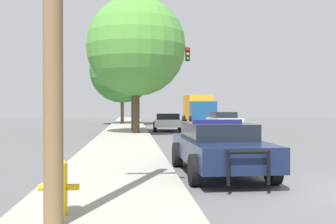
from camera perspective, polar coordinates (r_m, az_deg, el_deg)
The scene contains 10 objects.
sidewalk_left at distance 8.36m, azimuth -7.82°, elevation -10.94°, with size 3.00×110.00×0.13m.
police_car at distance 11.01m, azimuth 6.88°, elevation -4.61°, with size 2.11×5.02×1.42m.
fire_hydrant at distance 6.62m, azimuth -14.55°, elevation -9.50°, with size 0.60×0.26×0.85m.
traffic_light at distance 28.40m, azimuth -1.85°, elevation 5.63°, with size 3.95×0.35×5.75m.
car_background_distant at distance 47.27m, azimuth 3.25°, elevation -0.52°, with size 2.27×4.32×1.32m.
car_background_oncoming at distance 31.13m, azimuth 7.57°, elevation -1.14°, with size 2.14×4.08×1.36m.
car_background_midblock at distance 30.08m, azimuth -0.04°, elevation -1.28°, with size 2.24×4.20×1.26m.
box_truck at distance 43.24m, azimuth 4.18°, elevation 0.51°, with size 2.64×6.72×2.92m.
tree_sidewalk_far at distance 40.60m, azimuth -6.23°, elevation 5.65°, with size 6.24×6.24×8.22m.
tree_sidewalk_mid at distance 26.32m, azimuth -4.33°, elevation 8.83°, with size 6.14×6.14×8.41m.
Camera 1 is at (-4.68, -8.18, 1.76)m, focal length 45.00 mm.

